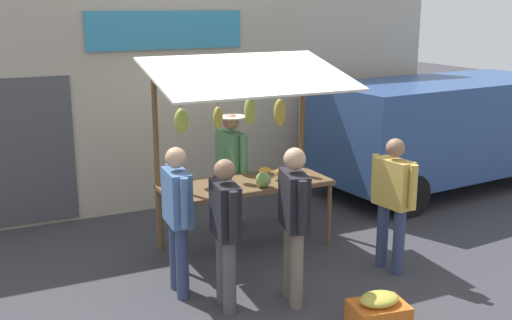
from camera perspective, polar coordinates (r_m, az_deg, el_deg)
ground_plane at (r=8.52m, az=-0.90°, el=-7.74°), size 40.00×40.00×0.00m
street_backdrop at (r=10.03m, az=-6.67°, el=5.55°), size 9.00×0.30×3.40m
market_stall at (r=8.10m, az=-0.94°, el=2.43°), size 2.50×1.46×2.50m
vendor_with_sunhat at (r=8.92m, az=-2.23°, el=-0.12°), size 0.43×0.70×1.66m
shopper_with_shopping_bag at (r=6.57m, az=-2.77°, el=-5.75°), size 0.29×0.69×1.62m
shopper_in_striped_shirt at (r=7.67m, az=12.17°, el=-3.13°), size 0.28×0.69×1.63m
shopper_in_grey_tee at (r=6.69m, az=3.42°, el=-4.84°), size 0.34×0.70×1.71m
shopper_with_ponytail at (r=6.93m, az=-7.06°, el=-4.51°), size 0.26×0.71×1.67m
parked_van at (r=11.15m, az=15.83°, el=2.95°), size 4.54×2.21×1.88m
produce_crate_near at (r=6.59m, az=10.94°, el=-13.25°), size 0.61×0.49×0.37m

